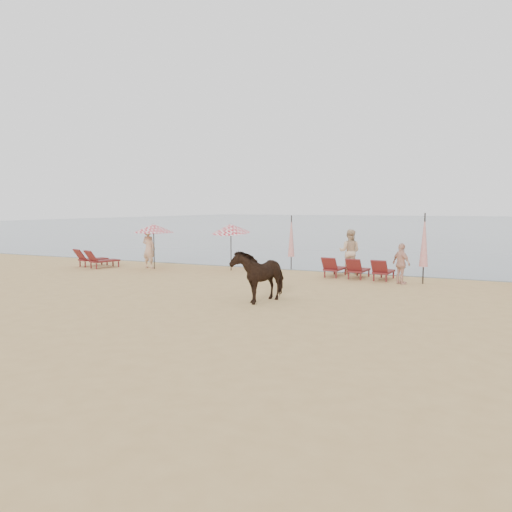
% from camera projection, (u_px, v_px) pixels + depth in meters
% --- Properties ---
extents(ground, '(120.00, 120.00, 0.00)m').
position_uv_depth(ground, '(175.00, 316.00, 12.86)').
color(ground, tan).
rests_on(ground, ground).
extents(sea, '(160.00, 140.00, 0.06)m').
position_uv_depth(sea, '(439.00, 223.00, 85.20)').
color(sea, '#51606B').
rests_on(sea, ground).
extents(lounger_cluster_left, '(1.99, 1.95, 0.57)m').
position_uv_depth(lounger_cluster_left, '(95.00, 259.00, 23.13)').
color(lounger_cluster_left, maroon).
rests_on(lounger_cluster_left, ground).
extents(lounger_cluster_right, '(2.65, 1.68, 0.56)m').
position_uv_depth(lounger_cluster_right, '(357.00, 269.00, 19.45)').
color(lounger_cluster_right, maroon).
rests_on(lounger_cluster_right, ground).
extents(umbrella_open_left_a, '(1.80, 1.80, 2.05)m').
position_uv_depth(umbrella_open_left_a, '(154.00, 228.00, 22.34)').
color(umbrella_open_left_a, black).
rests_on(umbrella_open_left_a, ground).
extents(umbrella_open_left_b, '(1.68, 1.71, 2.14)m').
position_uv_depth(umbrella_open_left_b, '(231.00, 228.00, 21.82)').
color(umbrella_open_left_b, black).
rests_on(umbrella_open_left_b, ground).
extents(umbrella_closed_left, '(0.30, 0.30, 2.42)m').
position_uv_depth(umbrella_closed_left, '(291.00, 236.00, 22.10)').
color(umbrella_closed_left, black).
rests_on(umbrella_closed_left, ground).
extents(umbrella_closed_right, '(0.31, 0.31, 2.58)m').
position_uv_depth(umbrella_closed_right, '(424.00, 240.00, 18.05)').
color(umbrella_closed_right, black).
rests_on(umbrella_closed_right, ground).
extents(cow, '(1.25, 1.99, 1.56)m').
position_uv_depth(cow, '(259.00, 275.00, 14.84)').
color(cow, black).
rests_on(cow, ground).
extents(beachgoer_left, '(0.70, 0.49, 1.83)m').
position_uv_depth(beachgoer_left, '(149.00, 248.00, 22.69)').
color(beachgoer_left, tan).
rests_on(beachgoer_left, ground).
extents(beachgoer_right_a, '(0.95, 0.77, 1.86)m').
position_uv_depth(beachgoer_right_a, '(350.00, 252.00, 20.89)').
color(beachgoer_right_a, tan).
rests_on(beachgoer_right_a, ground).
extents(beachgoer_right_b, '(0.90, 0.85, 1.49)m').
position_uv_depth(beachgoer_right_b, '(401.00, 264.00, 18.06)').
color(beachgoer_right_b, tan).
rests_on(beachgoer_right_b, ground).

